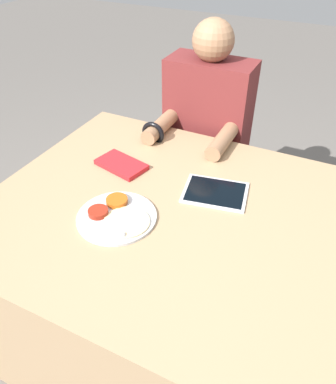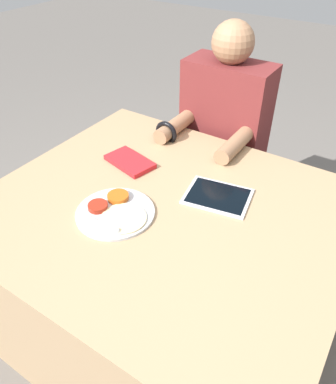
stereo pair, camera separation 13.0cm
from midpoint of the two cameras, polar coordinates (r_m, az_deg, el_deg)
name	(u,v)px [view 2 (the right image)]	position (r m, az deg, el deg)	size (l,w,h in m)	color
ground_plane	(166,321)	(1.86, 1.75, -19.14)	(12.00, 12.00, 0.00)	#605B56
dining_table	(165,272)	(1.58, 1.99, -12.13)	(1.27, 1.09, 0.71)	#9E7F5B
thali_tray	(115,212)	(1.30, -5.24, -3.11)	(0.27, 0.27, 0.03)	#B7BABF
red_notebook	(130,162)	(1.55, -3.46, 4.52)	(0.22, 0.16, 0.02)	silver
tablet_device	(218,196)	(1.39, 10.26, -0.74)	(0.26, 0.22, 0.01)	#B7B7BC
person_diner	(221,150)	(1.96, 10.02, 6.21)	(0.41, 0.45, 1.18)	black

